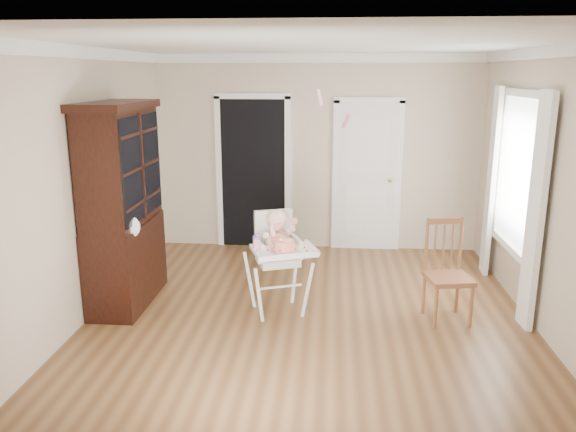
# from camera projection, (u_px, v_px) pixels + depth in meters

# --- Properties ---
(floor) EXTENTS (5.00, 5.00, 0.00)m
(floor) POSITION_uv_depth(u_px,v_px,m) (308.00, 319.00, 5.75)
(floor) COLOR brown
(floor) RESTS_ON ground
(ceiling) EXTENTS (5.00, 5.00, 0.00)m
(ceiling) POSITION_uv_depth(u_px,v_px,m) (311.00, 44.00, 5.08)
(ceiling) COLOR white
(ceiling) RESTS_ON wall_back
(wall_back) EXTENTS (4.50, 0.00, 4.50)m
(wall_back) POSITION_uv_depth(u_px,v_px,m) (317.00, 154.00, 7.83)
(wall_back) COLOR #C1AD97
(wall_back) RESTS_ON floor
(wall_left) EXTENTS (0.00, 5.00, 5.00)m
(wall_left) POSITION_uv_depth(u_px,v_px,m) (84.00, 186.00, 5.58)
(wall_left) COLOR #C1AD97
(wall_left) RESTS_ON floor
(wall_right) EXTENTS (0.00, 5.00, 5.00)m
(wall_right) POSITION_uv_depth(u_px,v_px,m) (550.00, 194.00, 5.24)
(wall_right) COLOR #C1AD97
(wall_right) RESTS_ON floor
(crown_molding) EXTENTS (4.50, 5.00, 0.12)m
(crown_molding) POSITION_uv_depth(u_px,v_px,m) (311.00, 51.00, 5.09)
(crown_molding) COLOR white
(crown_molding) RESTS_ON ceiling
(doorway) EXTENTS (1.06, 0.05, 2.22)m
(doorway) POSITION_uv_depth(u_px,v_px,m) (253.00, 170.00, 7.94)
(doorway) COLOR black
(doorway) RESTS_ON wall_back
(closet_door) EXTENTS (0.96, 0.09, 2.13)m
(closet_door) POSITION_uv_depth(u_px,v_px,m) (367.00, 178.00, 7.83)
(closet_door) COLOR white
(closet_door) RESTS_ON wall_back
(window_right) EXTENTS (0.13, 1.84, 2.30)m
(window_right) POSITION_uv_depth(u_px,v_px,m) (515.00, 184.00, 6.03)
(window_right) COLOR white
(window_right) RESTS_ON wall_right
(high_chair) EXTENTS (0.83, 0.93, 1.09)m
(high_chair) POSITION_uv_depth(u_px,v_px,m) (278.00, 251.00, 5.76)
(high_chair) COLOR white
(high_chair) RESTS_ON floor
(baby) EXTENTS (0.37, 0.28, 0.51)m
(baby) POSITION_uv_depth(u_px,v_px,m) (277.00, 234.00, 5.75)
(baby) COLOR beige
(baby) RESTS_ON high_chair
(cake) EXTENTS (0.27, 0.27, 0.12)m
(cake) POSITION_uv_depth(u_px,v_px,m) (285.00, 246.00, 5.45)
(cake) COLOR silver
(cake) RESTS_ON high_chair
(sippy_cup) EXTENTS (0.07, 0.07, 0.18)m
(sippy_cup) POSITION_uv_depth(u_px,v_px,m) (257.00, 242.00, 5.51)
(sippy_cup) COLOR pink
(sippy_cup) RESTS_ON high_chair
(china_cabinet) EXTENTS (0.57, 1.28, 2.17)m
(china_cabinet) POSITION_uv_depth(u_px,v_px,m) (123.00, 206.00, 5.93)
(china_cabinet) COLOR black
(china_cabinet) RESTS_ON floor
(dining_chair) EXTENTS (0.49, 0.49, 1.03)m
(dining_chair) POSITION_uv_depth(u_px,v_px,m) (447.00, 274.00, 5.64)
(dining_chair) COLOR brown
(dining_chair) RESTS_ON floor
(streamer) EXTENTS (0.08, 0.49, 0.15)m
(streamer) POSITION_uv_depth(u_px,v_px,m) (320.00, 98.00, 5.38)
(streamer) COLOR pink
(streamer) RESTS_ON ceiling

